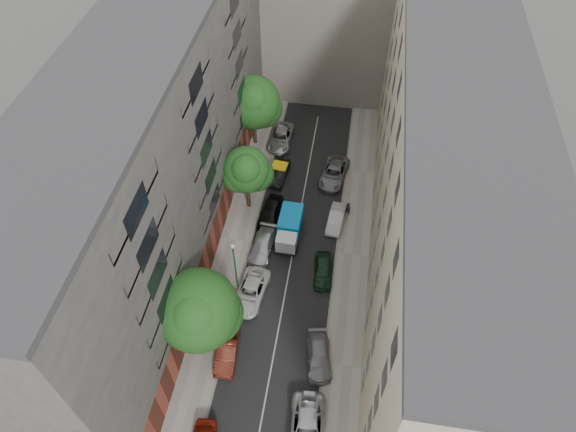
% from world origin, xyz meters
% --- Properties ---
extents(ground, '(120.00, 120.00, 0.00)m').
position_xyz_m(ground, '(0.00, 0.00, 0.00)').
color(ground, '#4C4C49').
rests_on(ground, ground).
extents(road_surface, '(8.00, 44.00, 0.02)m').
position_xyz_m(road_surface, '(0.00, 0.00, 0.01)').
color(road_surface, black).
rests_on(road_surface, ground).
extents(sidewalk_left, '(3.00, 44.00, 0.15)m').
position_xyz_m(sidewalk_left, '(-5.50, 0.00, 0.07)').
color(sidewalk_left, gray).
rests_on(sidewalk_left, ground).
extents(sidewalk_right, '(3.00, 44.00, 0.15)m').
position_xyz_m(sidewalk_right, '(5.50, 0.00, 0.07)').
color(sidewalk_right, gray).
rests_on(sidewalk_right, ground).
extents(building_left, '(8.00, 44.00, 20.00)m').
position_xyz_m(building_left, '(-11.00, 0.00, 10.00)').
color(building_left, '#454240').
rests_on(building_left, ground).
extents(building_right, '(8.00, 44.00, 20.00)m').
position_xyz_m(building_right, '(11.00, 0.00, 10.00)').
color(building_right, '#C4B598').
rests_on(building_right, ground).
extents(building_endcap, '(18.00, 12.00, 18.00)m').
position_xyz_m(building_endcap, '(0.00, 28.00, 9.00)').
color(building_endcap, slate).
rests_on(building_endcap, ground).
extents(tarp_truck, '(2.08, 4.96, 2.28)m').
position_xyz_m(tarp_truck, '(-0.60, 1.30, 1.25)').
color(tarp_truck, black).
rests_on(tarp_truck, ground).
extents(car_left_1, '(1.83, 4.50, 1.45)m').
position_xyz_m(car_left_1, '(-3.60, -11.40, 0.73)').
color(car_left_1, '#4D190F').
rests_on(car_left_1, ground).
extents(car_left_2, '(2.95, 5.33, 1.41)m').
position_xyz_m(car_left_2, '(-2.87, -5.80, 0.71)').
color(car_left_2, silver).
rests_on(car_left_2, ground).
extents(car_left_3, '(2.28, 4.80, 1.35)m').
position_xyz_m(car_left_3, '(-2.80, -0.75, 0.68)').
color(car_left_3, silver).
rests_on(car_left_3, ground).
extents(car_left_4, '(2.29, 4.61, 1.51)m').
position_xyz_m(car_left_4, '(-2.80, 3.40, 0.76)').
color(car_left_4, black).
rests_on(car_left_4, ground).
extents(car_left_5, '(1.81, 4.15, 1.33)m').
position_xyz_m(car_left_5, '(-2.80, 9.00, 0.66)').
color(car_left_5, black).
rests_on(car_left_5, ground).
extents(car_left_6, '(2.50, 5.22, 1.44)m').
position_xyz_m(car_left_6, '(-3.60, 14.60, 0.72)').
color(car_left_6, '#B8B8BD').
rests_on(car_left_6, ground).
extents(car_right_0, '(2.86, 5.57, 1.50)m').
position_xyz_m(car_right_0, '(3.39, -16.45, 0.75)').
color(car_right_0, '#BDBCC2').
rests_on(car_right_0, ground).
extents(car_right_1, '(2.51, 4.64, 1.28)m').
position_xyz_m(car_right_1, '(3.60, -10.80, 0.64)').
color(car_right_1, gray).
rests_on(car_right_1, ground).
extents(car_right_2, '(1.94, 4.11, 1.36)m').
position_xyz_m(car_right_2, '(3.02, -2.60, 0.68)').
color(car_right_2, black).
rests_on(car_right_2, ground).
extents(car_right_3, '(1.78, 4.11, 1.31)m').
position_xyz_m(car_right_3, '(3.60, 3.60, 0.66)').
color(car_right_3, silver).
rests_on(car_right_3, ground).
extents(car_right_4, '(3.17, 5.54, 1.46)m').
position_xyz_m(car_right_4, '(2.80, 9.80, 0.73)').
color(car_right_4, slate).
rests_on(car_right_4, ground).
extents(tree_near, '(6.33, 6.20, 8.62)m').
position_xyz_m(tree_near, '(-5.35, -11.11, 5.52)').
color(tree_near, '#382619').
rests_on(tree_near, sidewalk_left).
extents(tree_mid, '(4.82, 4.47, 7.28)m').
position_xyz_m(tree_mid, '(-5.07, 4.36, 4.95)').
color(tree_mid, '#382619').
rests_on(tree_mid, sidewalk_left).
extents(tree_far, '(5.91, 5.73, 8.29)m').
position_xyz_m(tree_far, '(-6.30, 13.89, 5.43)').
color(tree_far, '#382619').
rests_on(tree_far, sidewalk_left).
extents(lamp_post, '(0.36, 0.36, 5.90)m').
position_xyz_m(lamp_post, '(-4.20, -5.09, 3.83)').
color(lamp_post, '#1B6027').
rests_on(lamp_post, sidewalk_left).
extents(pedestrian, '(0.67, 0.57, 1.56)m').
position_xyz_m(pedestrian, '(4.62, 4.87, 0.93)').
color(pedestrian, black).
rests_on(pedestrian, sidewalk_right).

